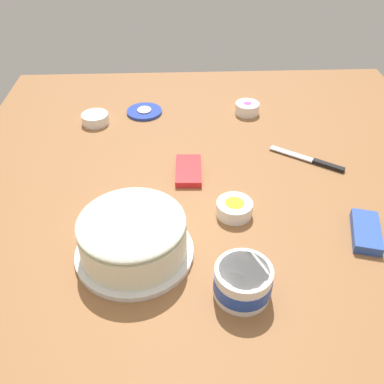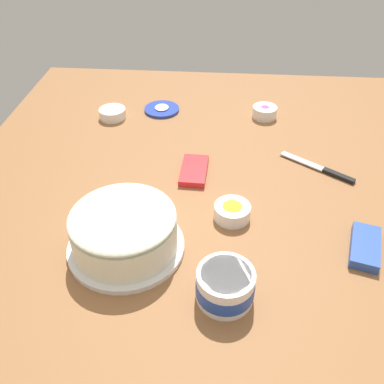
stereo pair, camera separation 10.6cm
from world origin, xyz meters
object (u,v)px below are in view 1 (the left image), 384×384
(sprinkle_bowl_pink, at_px, (95,118))
(frosted_cake, at_px, (133,237))
(candy_box_lower, at_px, (189,171))
(spreading_knife, at_px, (313,161))
(frosting_tub, at_px, (243,281))
(candy_box_upper, at_px, (366,232))
(sprinkle_bowl_yellow, at_px, (234,208))
(frosting_tub_lid, at_px, (144,111))
(sprinkle_bowl_rainbow, at_px, (247,108))

(sprinkle_bowl_pink, bearing_deg, frosted_cake, -164.35)
(candy_box_lower, bearing_deg, spreading_knife, -81.75)
(frosting_tub, xyz_separation_m, candy_box_upper, (0.16, -0.33, -0.03))
(sprinkle_bowl_yellow, relative_size, candy_box_lower, 0.66)
(candy_box_upper, bearing_deg, frosting_tub_lid, 56.74)
(frosting_tub, height_order, candy_box_upper, frosting_tub)
(frosting_tub, bearing_deg, sprinkle_bowl_pink, 28.73)
(frosting_tub_lid, relative_size, candy_box_lower, 0.89)
(sprinkle_bowl_yellow, relative_size, sprinkle_bowl_pink, 1.01)
(frosted_cake, distance_m, candy_box_upper, 0.57)
(frosting_tub_lid, relative_size, sprinkle_bowl_pink, 1.36)
(sprinkle_bowl_rainbow, relative_size, candy_box_lower, 0.60)
(frosted_cake, bearing_deg, candy_box_lower, -23.60)
(frosted_cake, distance_m, sprinkle_bowl_rainbow, 0.77)
(candy_box_lower, height_order, candy_box_upper, candy_box_upper)
(sprinkle_bowl_yellow, xyz_separation_m, sprinkle_bowl_pink, (0.50, 0.43, -0.00))
(candy_box_lower, bearing_deg, frosting_tub, -165.21)
(spreading_knife, xyz_separation_m, sprinkle_bowl_pink, (0.27, 0.69, 0.01))
(frosted_cake, height_order, sprinkle_bowl_yellow, frosted_cake)
(candy_box_lower, bearing_deg, candy_box_upper, -120.85)
(sprinkle_bowl_rainbow, bearing_deg, candy_box_lower, 148.01)
(frosted_cake, relative_size, frosting_tub_lid, 2.18)
(frosting_tub_lid, relative_size, spreading_knife, 0.62)
(candy_box_lower, bearing_deg, sprinkle_bowl_pink, 47.43)
(sprinkle_bowl_pink, bearing_deg, sprinkle_bowl_rainbow, -84.87)
(frosting_tub_lid, bearing_deg, sprinkle_bowl_rainbow, -92.78)
(spreading_knife, distance_m, sprinkle_bowl_rainbow, 0.36)
(candy_box_upper, bearing_deg, sprinkle_bowl_yellow, 89.17)
(frosting_tub_lid, height_order, candy_box_lower, candy_box_lower)
(frosting_tub_lid, xyz_separation_m, spreading_knife, (-0.34, -0.53, -0.00))
(frosting_tub, xyz_separation_m, sprinkle_bowl_rainbow, (0.80, -0.13, -0.02))
(frosting_tub, height_order, candy_box_lower, frosting_tub)
(frosting_tub, height_order, sprinkle_bowl_pink, frosting_tub)
(sprinkle_bowl_rainbow, relative_size, sprinkle_bowl_yellow, 0.92)
(frosted_cake, distance_m, candy_box_lower, 0.35)
(spreading_knife, bearing_deg, sprinkle_bowl_rainbow, 26.10)
(frosted_cake, relative_size, frosting_tub, 2.24)
(frosting_tub, xyz_separation_m, frosting_tub_lid, (0.82, 0.24, -0.03))
(frosted_cake, bearing_deg, spreading_knife, -55.57)
(frosted_cake, xyz_separation_m, spreading_knife, (0.36, -0.52, -0.05))
(frosted_cake, distance_m, frosting_tub, 0.27)
(spreading_knife, bearing_deg, frosting_tub, 149.39)
(frosting_tub_lid, relative_size, sprinkle_bowl_rainbow, 1.47)
(frosting_tub, relative_size, sprinkle_bowl_rainbow, 1.43)
(frosting_tub, height_order, spreading_knife, frosting_tub)
(frosting_tub_lid, bearing_deg, frosted_cake, -179.26)
(candy_box_lower, bearing_deg, sprinkle_bowl_rainbow, -29.76)
(sprinkle_bowl_yellow, height_order, candy_box_upper, sprinkle_bowl_yellow)
(spreading_knife, xyz_separation_m, candy_box_upper, (-0.32, -0.04, 0.01))
(sprinkle_bowl_rainbow, bearing_deg, frosting_tub_lid, 87.22)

